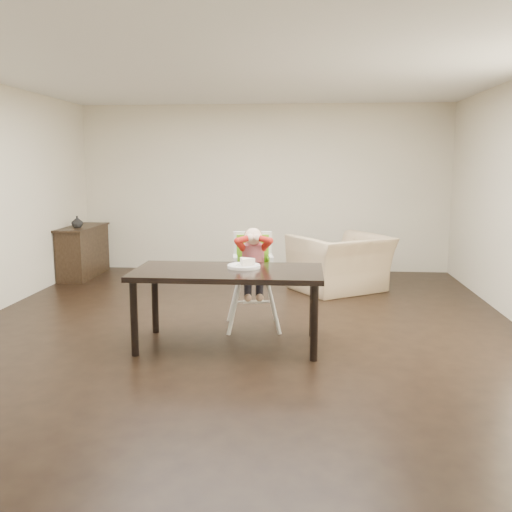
% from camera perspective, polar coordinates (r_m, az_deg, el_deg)
% --- Properties ---
extents(ground, '(7.00, 7.00, 0.00)m').
position_cam_1_polar(ground, '(6.14, -1.50, -7.33)').
color(ground, black).
rests_on(ground, ground).
extents(room_walls, '(6.02, 7.02, 2.71)m').
position_cam_1_polar(room_walls, '(5.89, -1.58, 10.24)').
color(room_walls, beige).
rests_on(room_walls, ground).
extents(dining_table, '(1.80, 0.90, 0.75)m').
position_cam_1_polar(dining_table, '(5.46, -2.80, -2.20)').
color(dining_table, black).
rests_on(dining_table, ground).
extents(high_chair, '(0.50, 0.50, 1.08)m').
position_cam_1_polar(high_chair, '(6.07, -0.30, -0.14)').
color(high_chair, white).
rests_on(high_chair, ground).
extents(plate, '(0.40, 0.40, 0.09)m').
position_cam_1_polar(plate, '(5.54, -1.15, -0.86)').
color(plate, white).
rests_on(plate, dining_table).
extents(armchair, '(1.42, 1.31, 1.04)m').
position_cam_1_polar(armchair, '(7.95, 8.46, 0.21)').
color(armchair, tan).
rests_on(armchair, ground).
extents(sideboard, '(0.44, 1.26, 0.79)m').
position_cam_1_polar(sideboard, '(9.32, -16.88, 0.46)').
color(sideboard, black).
rests_on(sideboard, ground).
extents(vase, '(0.23, 0.23, 0.17)m').
position_cam_1_polar(vase, '(9.09, -17.45, 3.26)').
color(vase, '#99999E').
rests_on(vase, sideboard).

